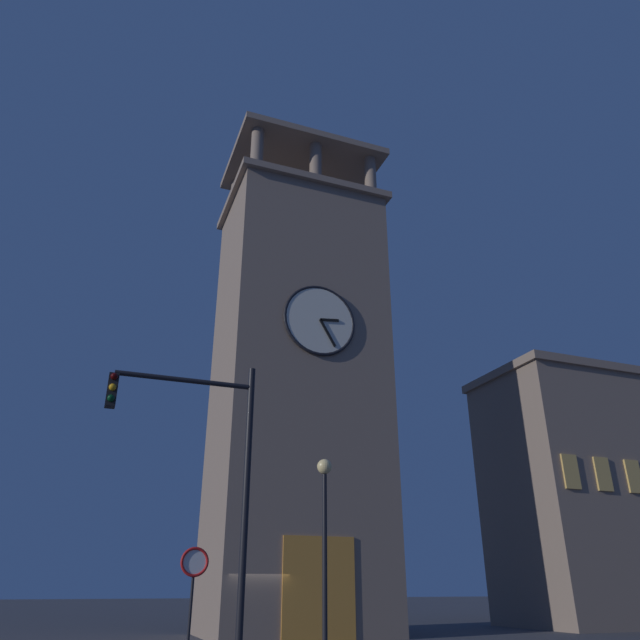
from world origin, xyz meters
TOP-DOWN VIEW (x-y plane):
  - clocktower at (-2.56, -2.26)m, footprint 8.74×6.87m
  - adjacent_wing_building at (-23.38, -2.71)m, footprint 15.68×7.37m
  - traffic_signal_near at (4.54, 12.57)m, footprint 3.34×0.41m
  - street_lamp at (0.46, 9.33)m, footprint 0.44×0.44m
  - no_horn_sign at (3.90, 8.28)m, footprint 0.78×0.14m

SIDE VIEW (x-z plane):
  - no_horn_sign at x=3.90m, z-range 0.87..3.91m
  - street_lamp at x=0.46m, z-range 1.05..6.56m
  - traffic_signal_near at x=4.54m, z-range 1.03..7.93m
  - adjacent_wing_building at x=-23.38m, z-range 0.02..14.34m
  - clocktower at x=-2.56m, z-range -2.42..25.99m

